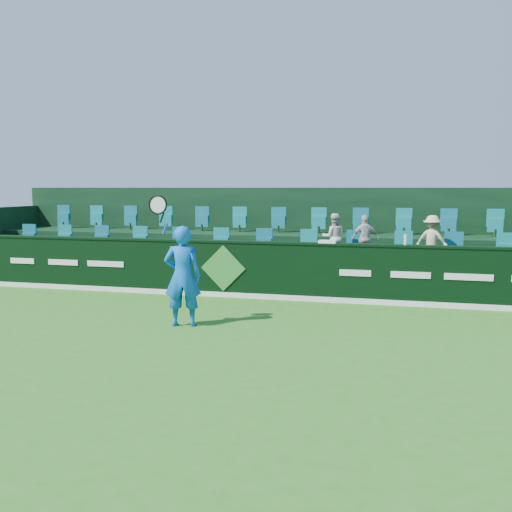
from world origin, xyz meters
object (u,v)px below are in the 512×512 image
(spectator_left, at_px, (334,237))
(spectator_right, at_px, (432,240))
(tennis_player, at_px, (182,275))
(drinks_bottle, at_px, (406,240))
(spectator_middle, at_px, (365,238))
(towel, at_px, (327,242))

(spectator_left, distance_m, spectator_right, 2.32)
(tennis_player, distance_m, drinks_bottle, 5.07)
(spectator_middle, bearing_deg, towel, 35.63)
(tennis_player, height_order, drinks_bottle, tennis_player)
(spectator_left, height_order, drinks_bottle, spectator_left)
(spectator_right, height_order, drinks_bottle, spectator_right)
(tennis_player, xyz_separation_m, spectator_left, (2.35, 4.11, 0.42))
(spectator_left, xyz_separation_m, spectator_middle, (0.76, 0.00, -0.01))
(tennis_player, relative_size, spectator_left, 2.16)
(tennis_player, bearing_deg, towel, 51.99)
(spectator_middle, height_order, drinks_bottle, spectator_middle)
(tennis_player, bearing_deg, spectator_middle, 52.89)
(tennis_player, xyz_separation_m, spectator_middle, (3.11, 4.11, 0.41))
(tennis_player, height_order, spectator_left, tennis_player)
(tennis_player, xyz_separation_m, spectator_right, (4.67, 4.11, 0.41))
(tennis_player, relative_size, spectator_middle, 2.21)
(tennis_player, xyz_separation_m, drinks_bottle, (4.06, 2.99, 0.50))
(spectator_right, bearing_deg, tennis_player, 58.12)
(spectator_left, xyz_separation_m, spectator_right, (2.32, 0.00, -0.01))
(spectator_middle, distance_m, spectator_right, 1.56)
(spectator_right, height_order, towel, spectator_right)
(spectator_left, distance_m, towel, 1.12)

